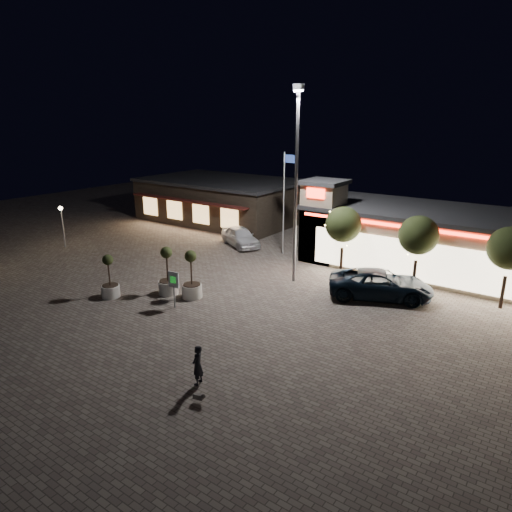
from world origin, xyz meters
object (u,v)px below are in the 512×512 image
Objects in this scene: pickup_truck at (381,284)px; planter_mid at (110,284)px; white_sedan at (240,236)px; pedestrian at (198,365)px; planter_left at (168,279)px; valet_sign at (174,283)px.

planter_mid is (-13.39, -9.39, -0.02)m from pickup_truck.
white_sedan is (-13.94, 4.33, -0.04)m from pickup_truck.
planter_mid is at bearing -149.24° from white_sedan.
pedestrian is 10.44m from planter_left.
pedestrian is (-2.66, -13.34, 0.00)m from pickup_truck.
white_sedan is at bearing 49.26° from pickup_truck.
valet_sign is (4.88, -12.63, 0.70)m from white_sedan.
valet_sign reaches higher than pickup_truck.
valet_sign is at bearing -35.36° from planter_left.
white_sedan is at bearing -160.54° from pedestrian.
planter_left is at bearing 144.64° from valet_sign.
white_sedan is at bearing 92.29° from planter_mid.
pedestrian is 0.79× the size of valet_sign.
valet_sign is at bearing -130.40° from white_sedan.
valet_sign reaches higher than white_sedan.
white_sedan is 1.58× the size of planter_left.
white_sedan is 11.69m from planter_left.
pickup_truck is 1.28× the size of white_sedan.
pickup_truck is at bearing 155.65° from pedestrian.
pickup_truck is 2.82× the size of valet_sign.
planter_mid is 1.24× the size of valet_sign.
white_sedan is 13.56m from valet_sign.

